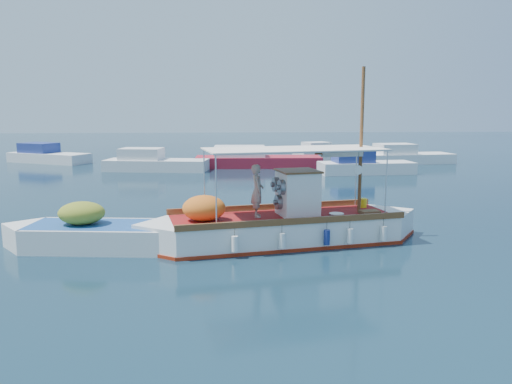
{
  "coord_description": "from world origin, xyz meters",
  "views": [
    {
      "loc": [
        -1.85,
        -16.09,
        4.29
      ],
      "look_at": [
        -0.75,
        0.0,
        1.62
      ],
      "focal_mm": 35.0,
      "sensor_mm": 36.0,
      "label": 1
    }
  ],
  "objects": [
    {
      "name": "bg_boat_ne",
      "position": [
        7.7,
        16.92,
        0.49
      ],
      "size": [
        6.45,
        2.6,
        1.8
      ],
      "rotation": [
        0.0,
        0.0,
        0.06
      ],
      "color": "silver",
      "rests_on": "ground"
    },
    {
      "name": "bg_boat_e",
      "position": [
        12.87,
        23.23,
        0.49
      ],
      "size": [
        7.48,
        3.37,
        1.8
      ],
      "rotation": [
        0.0,
        0.0,
        0.11
      ],
      "color": "silver",
      "rests_on": "ground"
    },
    {
      "name": "bg_boat_far_w",
      "position": [
        -16.22,
        25.86,
        0.49
      ],
      "size": [
        7.29,
        5.25,
        1.8
      ],
      "rotation": [
        0.0,
        0.0,
        -0.47
      ],
      "color": "silver",
      "rests_on": "ground"
    },
    {
      "name": "bg_boat_far_n",
      "position": [
        6.67,
        25.82,
        0.49
      ],
      "size": [
        5.44,
        3.63,
        1.8
      ],
      "rotation": [
        0.0,
        0.0,
        0.35
      ],
      "color": "silver",
      "rests_on": "ground"
    },
    {
      "name": "ground",
      "position": [
        0.0,
        0.0,
        0.0
      ],
      "size": [
        160.0,
        160.0,
        0.0
      ],
      "primitive_type": "plane",
      "color": "black",
      "rests_on": "ground"
    },
    {
      "name": "fishing_caique",
      "position": [
        0.06,
        -0.33,
        0.52
      ],
      "size": [
        9.44,
        3.89,
        5.87
      ],
      "rotation": [
        0.0,
        0.0,
        0.19
      ],
      "color": "white",
      "rests_on": "ground"
    },
    {
      "name": "dinghy",
      "position": [
        -5.44,
        -0.66,
        0.35
      ],
      "size": [
        6.89,
        2.5,
        1.69
      ],
      "rotation": [
        0.0,
        0.0,
        -0.11
      ],
      "color": "white",
      "rests_on": "ground"
    },
    {
      "name": "bg_boat_nw",
      "position": [
        -6.73,
        19.66,
        0.49
      ],
      "size": [
        7.48,
        3.48,
        1.8
      ],
      "rotation": [
        0.0,
        0.0,
        -0.16
      ],
      "color": "silver",
      "rests_on": "ground"
    },
    {
      "name": "bg_boat_n",
      "position": [
        0.59,
        21.52,
        0.49
      ],
      "size": [
        9.52,
        3.12,
        1.8
      ],
      "rotation": [
        0.0,
        0.0,
        -0.03
      ],
      "color": "#A41B2B",
      "rests_on": "ground"
    }
  ]
}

